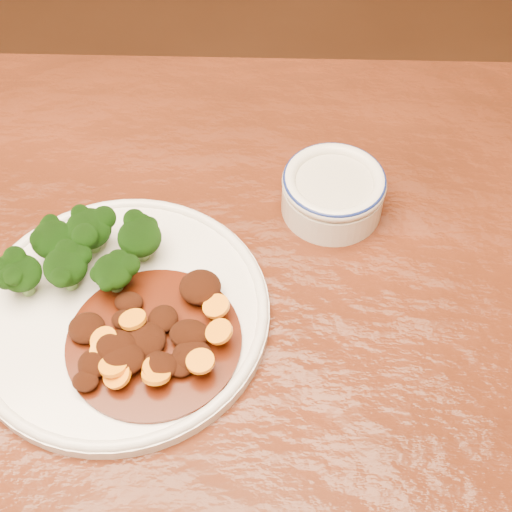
{
  "coord_description": "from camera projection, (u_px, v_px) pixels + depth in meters",
  "views": [
    {
      "loc": [
        0.2,
        -0.35,
        1.35
      ],
      "look_at": [
        0.17,
        0.1,
        0.77
      ],
      "focal_mm": 50.0,
      "sensor_mm": 36.0,
      "label": 1
    }
  ],
  "objects": [
    {
      "name": "dining_table",
      "position": [
        91.0,
        377.0,
        0.76
      ],
      "size": [
        1.53,
        0.96,
        0.75
      ],
      "rotation": [
        0.0,
        0.0,
        0.04
      ],
      "color": "#57210F",
      "rests_on": "ground"
    },
    {
      "name": "mince_stew",
      "position": [
        150.0,
        339.0,
        0.67
      ],
      "size": [
        0.17,
        0.17,
        0.03
      ],
      "color": "#481407",
      "rests_on": "dinner_plate"
    },
    {
      "name": "broccoli_florets",
      "position": [
        82.0,
        251.0,
        0.71
      ],
      "size": [
        0.15,
        0.1,
        0.05
      ],
      "color": "#72A254",
      "rests_on": "dinner_plate"
    },
    {
      "name": "dip_bowl",
      "position": [
        333.0,
        191.0,
        0.78
      ],
      "size": [
        0.11,
        0.11,
        0.05
      ],
      "rotation": [
        0.0,
        0.0,
        -0.34
      ],
      "color": "silver",
      "rests_on": "dining_table"
    },
    {
      "name": "dinner_plate",
      "position": [
        121.0,
        312.0,
        0.71
      ],
      "size": [
        0.3,
        0.3,
        0.02
      ],
      "rotation": [
        0.0,
        0.0,
        -0.27
      ],
      "color": "white",
      "rests_on": "dining_table"
    }
  ]
}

